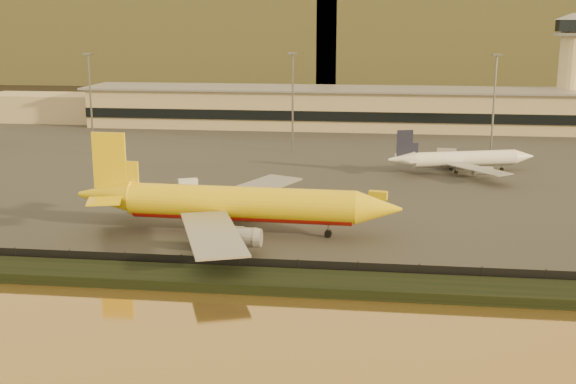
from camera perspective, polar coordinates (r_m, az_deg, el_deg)
name	(u,v)px	position (r m, az deg, el deg)	size (l,w,h in m)	color
ground	(294,247)	(109.90, 0.52, -4.37)	(900.00, 900.00, 0.00)	black
embankment	(279,282)	(93.73, -0.72, -7.11)	(320.00, 7.00, 1.40)	black
tarmac	(335,143)	(202.09, 3.70, 3.86)	(320.00, 220.00, 0.20)	#2D2D2D
perimeter_fence	(283,267)	(97.25, -0.39, -5.96)	(300.00, 0.05, 2.20)	black
terminal_building	(296,108)	(232.64, 0.61, 6.68)	(202.00, 25.00, 12.60)	tan
control_tower	(570,60)	(242.21, 21.37, 9.70)	(11.20, 11.20, 35.50)	tan
apron_light_masts	(391,95)	(179.83, 8.18, 7.58)	(152.20, 12.20, 25.40)	slate
distant_hills	(327,24)	(445.15, 3.10, 13.12)	(470.00, 160.00, 70.00)	brown
dhl_cargo_jet	(236,204)	(115.42, -4.17, -0.99)	(52.92, 51.92, 15.83)	yellow
white_narrowbody_jet	(462,159)	(166.72, 13.59, 2.53)	(33.86, 32.27, 9.92)	white
gse_vehicle_yellow	(378,195)	(138.85, 7.13, -0.26)	(3.51, 1.58, 1.58)	yellow
gse_vehicle_white	(188,183)	(149.04, -7.91, 0.70)	(3.90, 1.76, 1.76)	white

